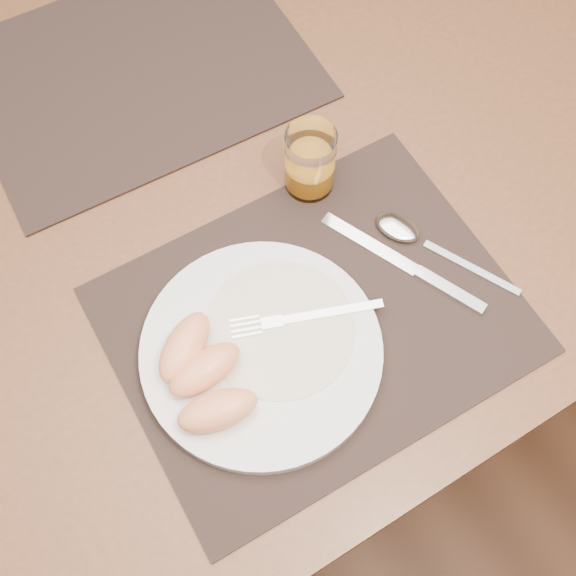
# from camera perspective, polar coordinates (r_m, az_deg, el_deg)

# --- Properties ---
(ground) EXTENTS (5.00, 5.00, 0.00)m
(ground) POSITION_cam_1_polar(r_m,az_deg,el_deg) (1.60, -3.14, -6.85)
(ground) COLOR #56321D
(ground) RESTS_ON ground
(table) EXTENTS (1.40, 0.90, 0.75)m
(table) POSITION_cam_1_polar(r_m,az_deg,el_deg) (0.99, -5.06, 5.47)
(table) COLOR brown
(table) RESTS_ON ground
(placemat_near) EXTENTS (0.46, 0.36, 0.00)m
(placemat_near) POSITION_cam_1_polar(r_m,az_deg,el_deg) (0.83, 2.13, -2.51)
(placemat_near) COLOR #2D211C
(placemat_near) RESTS_ON table
(placemat_far) EXTENTS (0.46, 0.37, 0.00)m
(placemat_far) POSITION_cam_1_polar(r_m,az_deg,el_deg) (1.05, -11.76, 16.48)
(placemat_far) COLOR #2D211C
(placemat_far) RESTS_ON table
(plate) EXTENTS (0.27, 0.27, 0.02)m
(plate) POSITION_cam_1_polar(r_m,az_deg,el_deg) (0.81, -2.12, -5.00)
(plate) COLOR white
(plate) RESTS_ON placemat_near
(plate_dressing) EXTENTS (0.17, 0.17, 0.00)m
(plate_dressing) POSITION_cam_1_polar(r_m,az_deg,el_deg) (0.81, -0.66, -3.18)
(plate_dressing) COLOR white
(plate_dressing) RESTS_ON plate
(fork) EXTENTS (0.17, 0.08, 0.00)m
(fork) POSITION_cam_1_polar(r_m,az_deg,el_deg) (0.81, 0.42, -2.45)
(fork) COLOR silver
(fork) RESTS_ON plate
(knife) EXTENTS (0.10, 0.21, 0.01)m
(knife) POSITION_cam_1_polar(r_m,az_deg,el_deg) (0.87, 10.08, 1.36)
(knife) COLOR silver
(knife) RESTS_ON placemat_near
(spoon) EXTENTS (0.11, 0.18, 0.01)m
(spoon) POSITION_cam_1_polar(r_m,az_deg,el_deg) (0.88, 9.50, 4.29)
(spoon) COLOR silver
(spoon) RESTS_ON placemat_near
(juice_glass) EXTENTS (0.06, 0.06, 0.09)m
(juice_glass) POSITION_cam_1_polar(r_m,az_deg,el_deg) (0.88, 1.75, 9.83)
(juice_glass) COLOR white
(juice_glass) RESTS_ON placemat_near
(grapefruit_wedges) EXTENTS (0.10, 0.15, 0.03)m
(grapefruit_wedges) POSITION_cam_1_polar(r_m,az_deg,el_deg) (0.77, -6.82, -6.85)
(grapefruit_wedges) COLOR #FFA168
(grapefruit_wedges) RESTS_ON plate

